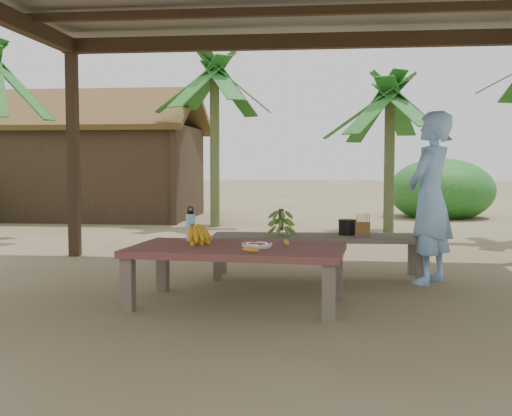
# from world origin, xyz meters

# --- Properties ---
(ground) EXTENTS (80.00, 80.00, 0.00)m
(ground) POSITION_xyz_m (0.00, 0.00, 0.00)
(ground) COLOR brown
(ground) RESTS_ON ground
(work_table) EXTENTS (1.88, 1.15, 0.50)m
(work_table) POSITION_xyz_m (-0.29, -0.32, 0.43)
(work_table) COLOR brown
(work_table) RESTS_ON ground
(bench) EXTENTS (2.23, 0.71, 0.45)m
(bench) POSITION_xyz_m (0.37, 1.04, 0.39)
(bench) COLOR brown
(bench) RESTS_ON ground
(ripe_banana_bunch) EXTENTS (0.37, 0.34, 0.19)m
(ripe_banana_bunch) POSITION_xyz_m (-0.70, -0.18, 0.59)
(ripe_banana_bunch) COLOR yellow
(ripe_banana_bunch) RESTS_ON work_table
(plate) EXTENTS (0.26, 0.26, 0.04)m
(plate) POSITION_xyz_m (-0.11, -0.36, 0.52)
(plate) COLOR white
(plate) RESTS_ON work_table
(loose_banana_front) EXTENTS (0.15, 0.08, 0.04)m
(loose_banana_front) POSITION_xyz_m (-0.13, -0.68, 0.52)
(loose_banana_front) COLOR yellow
(loose_banana_front) RESTS_ON work_table
(loose_banana_side) EXTENTS (0.06, 0.15, 0.04)m
(loose_banana_side) POSITION_xyz_m (0.13, -0.19, 0.52)
(loose_banana_side) COLOR yellow
(loose_banana_side) RESTS_ON work_table
(water_flask) EXTENTS (0.08, 0.08, 0.31)m
(water_flask) POSITION_xyz_m (-0.77, 0.07, 0.63)
(water_flask) COLOR #44C7D5
(water_flask) RESTS_ON work_table
(green_banana_stalk) EXTENTS (0.27, 0.27, 0.29)m
(green_banana_stalk) POSITION_xyz_m (-0.01, 1.02, 0.60)
(green_banana_stalk) COLOR #598C2D
(green_banana_stalk) RESTS_ON bench
(cooking_pot) EXTENTS (0.18, 0.18, 0.15)m
(cooking_pot) POSITION_xyz_m (0.69, 1.14, 0.53)
(cooking_pot) COLOR black
(cooking_pot) RESTS_ON bench
(skewer_rack) EXTENTS (0.18, 0.09, 0.24)m
(skewer_rack) POSITION_xyz_m (0.84, 1.02, 0.57)
(skewer_rack) COLOR #A57F47
(skewer_rack) RESTS_ON bench
(woman) EXTENTS (0.68, 0.75, 1.72)m
(woman) POSITION_xyz_m (1.50, 0.86, 0.86)
(woman) COLOR #7AACE7
(woman) RESTS_ON ground
(hut) EXTENTS (4.40, 3.43, 2.85)m
(hut) POSITION_xyz_m (-4.50, 8.00, 1.10)
(hut) COLOR black
(hut) RESTS_ON ground
(banana_plant_n) EXTENTS (1.80, 1.80, 2.63)m
(banana_plant_n) POSITION_xyz_m (1.52, 5.52, 2.16)
(banana_plant_n) COLOR #596638
(banana_plant_n) RESTS_ON ground
(banana_plant_nw) EXTENTS (1.80, 1.80, 3.19)m
(banana_plant_nw) POSITION_xyz_m (-1.65, 6.28, 2.70)
(banana_plant_nw) COLOR #596638
(banana_plant_nw) RESTS_ON ground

